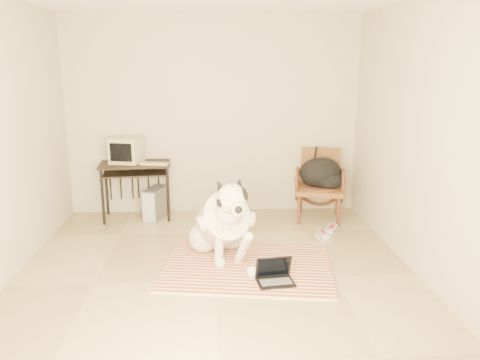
{
  "coord_description": "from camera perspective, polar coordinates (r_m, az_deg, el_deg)",
  "views": [
    {
      "loc": [
        -0.02,
        -4.2,
        2.06
      ],
      "look_at": [
        0.26,
        0.44,
        0.89
      ],
      "focal_mm": 35.0,
      "sensor_mm": 36.0,
      "label": 1
    }
  ],
  "objects": [
    {
      "name": "laptop",
      "position": [
        4.58,
        4.25,
        -11.57
      ],
      "size": [
        0.38,
        0.29,
        0.24
      ],
      "color": "black",
      "rests_on": "rug"
    },
    {
      "name": "rug",
      "position": [
        4.93,
        0.95,
        -10.48
      ],
      "size": [
        1.88,
        1.54,
        0.02
      ],
      "color": "red",
      "rests_on": "floor"
    },
    {
      "name": "sneaker_left",
      "position": [
        5.75,
        10.09,
        -6.69
      ],
      "size": [
        0.13,
        0.27,
        0.09
      ],
      "color": "silver",
      "rests_on": "floor"
    },
    {
      "name": "wall_back",
      "position": [
        6.49,
        -3.28,
        7.76
      ],
      "size": [
        4.5,
        0.0,
        4.5
      ],
      "primitive_type": "plane",
      "rotation": [
        1.57,
        0.0,
        0.0
      ],
      "color": "#C1B59E",
      "rests_on": "floor"
    },
    {
      "name": "rattan_chair",
      "position": [
        6.4,
        9.66,
        -0.53
      ],
      "size": [
        0.73,
        0.72,
        0.93
      ],
      "color": "brown",
      "rests_on": "floor"
    },
    {
      "name": "desk_keyboard",
      "position": [
        6.22,
        -10.4,
        1.96
      ],
      "size": [
        0.38,
        0.2,
        0.02
      ],
      "primitive_type": "cube",
      "rotation": [
        0.0,
        0.0,
        -0.2
      ],
      "color": "tan",
      "rests_on": "computer_desk"
    },
    {
      "name": "wall_front",
      "position": [
        2.08,
        -2.78,
        -5.87
      ],
      "size": [
        4.5,
        0.0,
        4.5
      ],
      "primitive_type": "plane",
      "rotation": [
        -1.57,
        0.0,
        0.0
      ],
      "color": "#C1B59E",
      "rests_on": "floor"
    },
    {
      "name": "wall_right",
      "position": [
        4.71,
        22.02,
        4.39
      ],
      "size": [
        0.0,
        4.5,
        4.5
      ],
      "primitive_type": "plane",
      "rotation": [
        1.57,
        0.0,
        -1.57
      ],
      "color": "#C1B59E",
      "rests_on": "floor"
    },
    {
      "name": "crt_monitor",
      "position": [
        6.41,
        -13.66,
        3.57
      ],
      "size": [
        0.46,
        0.44,
        0.34
      ],
      "color": "tan",
      "rests_on": "computer_desk"
    },
    {
      "name": "backpack",
      "position": [
        6.31,
        10.0,
        0.66
      ],
      "size": [
        0.56,
        0.49,
        0.42
      ],
      "color": "black",
      "rests_on": "rattan_chair"
    },
    {
      "name": "dog",
      "position": [
        5.04,
        -2.14,
        -5.29
      ],
      "size": [
        0.72,
        1.27,
        0.98
      ],
      "color": "silver",
      "rests_on": "rug"
    },
    {
      "name": "sneaker_right",
      "position": [
        5.89,
        11.03,
        -6.17
      ],
      "size": [
        0.24,
        0.32,
        0.1
      ],
      "color": "silver",
      "rests_on": "floor"
    },
    {
      "name": "floor",
      "position": [
        4.68,
        -2.93,
        -12.06
      ],
      "size": [
        4.5,
        4.5,
        0.0
      ],
      "primitive_type": "plane",
      "color": "tan",
      "rests_on": "ground"
    },
    {
      "name": "computer_desk",
      "position": [
        6.39,
        -12.64,
        1.07
      ],
      "size": [
        0.96,
        0.59,
        0.77
      ],
      "color": "black",
      "rests_on": "floor"
    },
    {
      "name": "pc_tower",
      "position": [
        6.45,
        -10.23,
        -2.81
      ],
      "size": [
        0.32,
        0.49,
        0.42
      ],
      "color": "#4E4E51",
      "rests_on": "floor"
    }
  ]
}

